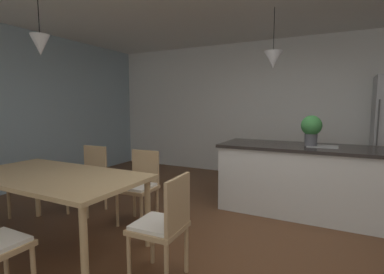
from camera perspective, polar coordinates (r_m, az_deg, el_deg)
ground_plane at (r=3.01m, az=11.25°, el=-22.41°), size 10.00×8.40×0.04m
wall_back_kitchen at (r=5.85m, az=20.37°, el=5.19°), size 10.00×0.12×2.70m
dining_table at (r=3.22m, az=-26.06°, el=-7.82°), size 1.89×0.97×0.73m
chair_kitchen_end at (r=2.40m, az=-5.70°, el=-16.85°), size 0.42×0.42×0.87m
chair_far_right at (r=3.55m, az=-10.42°, el=-9.25°), size 0.42×0.42×0.87m
chair_far_left at (r=4.11m, az=-19.94°, el=-7.39°), size 0.42×0.42×0.87m
kitchen_island at (r=4.07m, az=20.91°, el=-7.75°), size 2.09×0.85×0.91m
pendant_over_table at (r=3.19m, az=-28.10°, el=15.99°), size 0.18×0.18×0.80m
pendant_over_island_main at (r=4.07m, az=15.92°, el=14.65°), size 0.24×0.24×0.79m
potted_plant_on_island at (r=3.96m, az=22.77°, el=1.65°), size 0.26×0.26×0.40m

